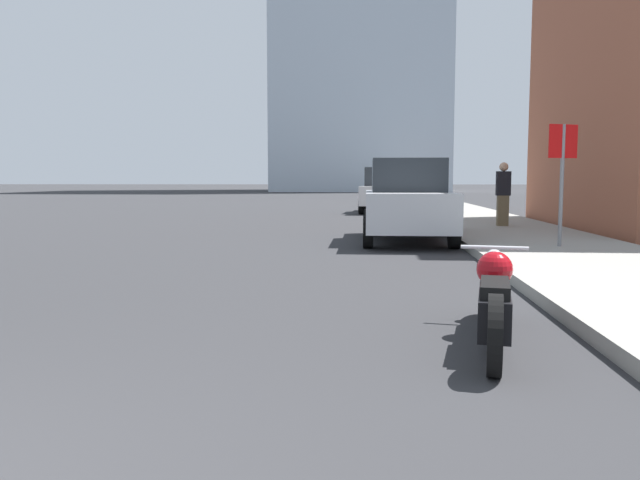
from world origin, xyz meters
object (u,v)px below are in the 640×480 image
(parked_car_white, at_px, (385,190))
(pedestrian, at_px, (503,193))
(motorcycle, at_px, (494,299))
(stop_sign, at_px, (562,164))
(parked_car_silver, at_px, (407,201))

(parked_car_white, height_order, pedestrian, parked_car_white)
(motorcycle, distance_m, pedestrian, 11.79)
(motorcycle, relative_size, stop_sign, 1.08)
(stop_sign, bearing_deg, parked_car_silver, 141.24)
(motorcycle, bearing_deg, pedestrian, 88.56)
(stop_sign, distance_m, pedestrian, 5.16)
(parked_car_silver, xyz_separation_m, stop_sign, (2.65, -2.13, 0.76))
(parked_car_silver, distance_m, parked_car_white, 12.41)
(parked_car_silver, relative_size, parked_car_white, 0.97)
(parked_car_silver, relative_size, pedestrian, 2.67)
(motorcycle, height_order, parked_car_white, parked_car_white)
(motorcycle, relative_size, parked_car_white, 0.52)
(motorcycle, distance_m, stop_sign, 6.96)
(pedestrian, bearing_deg, motorcycle, -101.79)
(stop_sign, bearing_deg, pedestrian, 89.83)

